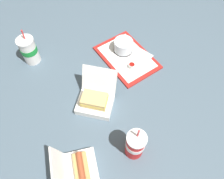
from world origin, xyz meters
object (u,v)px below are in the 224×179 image
ketchup_cup (132,66)px  clamshell_sandwich_left (95,100)px  soda_cup_center (29,50)px  clamshell_hotdog_right (80,172)px  food_tray (127,57)px  cake_container (123,46)px  soda_cup_back (135,145)px  plastic_fork (121,62)px

ketchup_cup → clamshell_sandwich_left: bearing=111.5°
ketchup_cup → soda_cup_center: (0.34, 0.49, 0.06)m
clamshell_hotdog_right → clamshell_sandwich_left: (0.29, -0.22, 0.00)m
food_tray → soda_cup_center: size_ratio=1.72×
cake_container → clamshell_hotdog_right: size_ratio=0.51×
ketchup_cup → food_tray: bearing=-11.2°
soda_cup_back → clamshell_hotdog_right: bearing=84.5°
ketchup_cup → clamshell_sandwich_left: (-0.12, 0.29, 0.02)m
ketchup_cup → clamshell_hotdog_right: clamshell_hotdog_right is taller
clamshell_sandwich_left → soda_cup_center: (0.46, 0.20, 0.04)m
food_tray → ketchup_cup: (-0.08, 0.02, 0.02)m
plastic_fork → clamshell_sandwich_left: size_ratio=0.40×
food_tray → clamshell_sandwich_left: (-0.20, 0.31, 0.04)m
plastic_fork → clamshell_hotdog_right: (-0.46, 0.47, 0.03)m
ketchup_cup → soda_cup_back: 0.50m
soda_cup_back → soda_cup_center: (0.77, 0.24, -0.00)m
cake_container → clamshell_hotdog_right: (-0.54, 0.53, -0.01)m
cake_container → food_tray: bearing=172.9°
soda_cup_center → ketchup_cup: bearing=-125.0°
food_tray → plastic_fork: 0.06m
clamshell_sandwich_left → soda_cup_back: size_ratio=1.17×
ketchup_cup → clamshell_sandwich_left: size_ratio=0.15×
clamshell_sandwich_left → soda_cup_center: size_ratio=1.20×
clamshell_sandwich_left → soda_cup_center: soda_cup_center is taller
food_tray → clamshell_sandwich_left: bearing=122.5°
ketchup_cup → clamshell_hotdog_right: size_ratio=0.17×
ketchup_cup → cake_container: bearing=-9.5°
ketchup_cup → plastic_fork: bearing=31.1°
ketchup_cup → soda_cup_center: 0.60m
clamshell_sandwich_left → clamshell_hotdog_right: bearing=142.7°
cake_container → soda_cup_center: bearing=68.3°
soda_cup_back → soda_cup_center: bearing=17.4°
plastic_fork → soda_cup_center: size_ratio=0.48×
food_tray → ketchup_cup: 0.09m
food_tray → cake_container: size_ratio=3.39×
clamshell_hotdog_right → clamshell_sandwich_left: 0.36m
food_tray → clamshell_sandwich_left: clamshell_sandwich_left is taller
food_tray → soda_cup_center: soda_cup_center is taller
plastic_fork → soda_cup_back: bearing=140.3°
ketchup_cup → plastic_fork: ketchup_cup is taller
clamshell_hotdog_right → cake_container: bearing=-44.7°
plastic_fork → clamshell_hotdog_right: 0.66m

